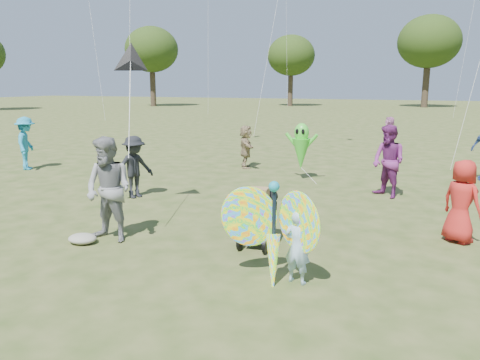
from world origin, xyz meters
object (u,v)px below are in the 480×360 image
crowd_a (462,201)px  adult_man (109,190)px  jogging_stroller (260,213)px  child_girl (297,247)px  crowd_i (26,143)px  crowd_d (246,147)px  crowd_j (389,133)px  butterfly_kite (273,232)px  alien_kite (301,149)px  crowd_b (135,167)px  crowd_e (388,161)px

crowd_a → adult_man: bearing=59.6°
adult_man → jogging_stroller: 2.83m
child_girl → crowd_i: crowd_i is taller
crowd_d → crowd_j: crowd_d is taller
adult_man → jogging_stroller: adult_man is taller
crowd_j → butterfly_kite: size_ratio=0.83×
adult_man → crowd_j: 15.44m
alien_kite → crowd_b: bearing=-131.5°
crowd_e → crowd_i: 11.79m
crowd_i → jogging_stroller: (9.99, -4.17, -0.29)m
crowd_i → jogging_stroller: crowd_i is taller
child_girl → crowd_e: (0.72, 6.06, 0.38)m
crowd_d → child_girl: bearing=-179.1°
crowd_j → butterfly_kite: butterfly_kite is taller
crowd_b → crowd_e: crowd_e is taller
crowd_a → jogging_stroller: (-3.37, -1.58, -0.16)m
crowd_b → crowd_i: crowd_i is taller
child_girl → crowd_d: size_ratio=0.75×
crowd_i → alien_kite: (9.13, 1.82, 0.07)m
adult_man → jogging_stroller: size_ratio=1.80×
crowd_e → alien_kite: bearing=-165.5°
adult_man → butterfly_kite: bearing=-6.4°
crowd_e → alien_kite: 2.94m
crowd_a → crowd_b: bearing=33.2°
child_girl → crowd_e: bearing=-87.0°
child_girl → adult_man: 3.80m
crowd_e → jogging_stroller: size_ratio=1.73×
crowd_j → butterfly_kite: (-0.27, -15.59, 0.04)m
adult_man → crowd_i: size_ratio=1.09×
crowd_j → alien_kite: bearing=-12.8°
crowd_a → butterfly_kite: (-2.65, -3.02, -0.01)m
adult_man → crowd_a: (6.04, 2.42, -0.20)m
butterfly_kite → crowd_b: bearing=143.8°
crowd_e → crowd_d: bearing=-167.2°
crowd_e → butterfly_kite: size_ratio=1.08×
adult_man → butterfly_kite: 3.46m
crowd_a → crowd_b: crowd_b is taller
crowd_e → crowd_j: crowd_e is taller
crowd_i → butterfly_kite: crowd_i is taller
crowd_e → butterfly_kite: 6.24m
adult_man → crowd_b: size_ratio=1.23×
crowd_a → crowd_i: bearing=26.8°
jogging_stroller → butterfly_kite: 1.62m
crowd_d → crowd_e: bearing=-142.8°
alien_kite → crowd_j: bearing=77.2°
butterfly_kite → alien_kite: (-1.58, 7.43, 0.21)m
child_girl → crowd_i: 12.36m
adult_man → crowd_a: adult_man is taller
crowd_a → crowd_d: 8.70m
crowd_a → crowd_d: bearing=-3.4°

